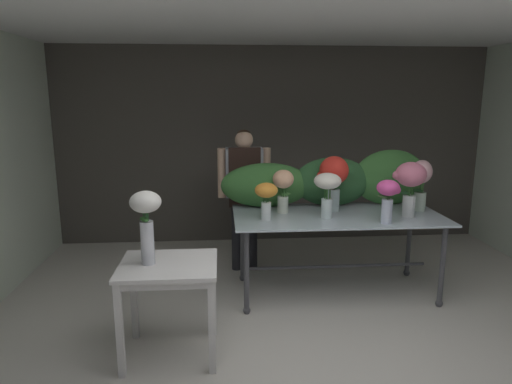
% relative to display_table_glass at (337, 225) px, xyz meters
% --- Properties ---
extents(ground_plane, '(8.28, 8.28, 0.00)m').
position_rel_display_table_glass_xyz_m(ground_plane, '(-0.43, -0.00, -0.71)').
color(ground_plane, beige).
extents(wall_back, '(5.88, 0.12, 2.61)m').
position_rel_display_table_glass_xyz_m(wall_back, '(-0.43, 1.88, 0.59)').
color(wall_back, '#4C4742').
rests_on(wall_back, ground).
extents(ceiling_slab, '(6.00, 3.88, 0.12)m').
position_rel_display_table_glass_xyz_m(ceiling_slab, '(-0.43, -0.00, 1.96)').
color(ceiling_slab, silver).
rests_on(ceiling_slab, wall_back).
extents(display_table_glass, '(2.05, 0.97, 0.83)m').
position_rel_display_table_glass_xyz_m(display_table_glass, '(0.00, 0.00, 0.00)').
color(display_table_glass, '#B0C2CE').
rests_on(display_table_glass, ground).
extents(side_table_white, '(0.73, 0.63, 0.75)m').
position_rel_display_table_glass_xyz_m(side_table_white, '(-1.54, -1.01, -0.07)').
color(side_table_white, white).
rests_on(side_table_white, ground).
extents(florist, '(0.59, 0.24, 1.61)m').
position_rel_display_table_glass_xyz_m(florist, '(-0.88, 0.72, 0.28)').
color(florist, '#232328').
rests_on(florist, ground).
extents(foliage_backdrop, '(2.19, 0.31, 0.59)m').
position_rel_display_table_glass_xyz_m(foliage_backdrop, '(-0.04, 0.37, 0.37)').
color(foliage_backdrop, '#387033').
rests_on(foliage_backdrop, display_table_glass).
extents(vase_blush_freesia, '(0.20, 0.20, 0.52)m').
position_rel_display_table_glass_xyz_m(vase_blush_freesia, '(0.87, 0.09, 0.43)').
color(vase_blush_freesia, silver).
rests_on(vase_blush_freesia, display_table_glass).
extents(vase_ivory_carnations, '(0.26, 0.26, 0.44)m').
position_rel_display_table_glass_xyz_m(vase_ivory_carnations, '(-0.14, -0.12, 0.41)').
color(vase_ivory_carnations, silver).
rests_on(vase_ivory_carnations, display_table_glass).
extents(vase_sunset_lilies, '(0.22, 0.22, 0.36)m').
position_rel_display_table_glass_xyz_m(vase_sunset_lilies, '(-0.72, -0.15, 0.35)').
color(vase_sunset_lilies, silver).
rests_on(vase_sunset_lilies, display_table_glass).
extents(vase_peach_snapdragons, '(0.21, 0.21, 0.43)m').
position_rel_display_table_glass_xyz_m(vase_peach_snapdragons, '(-0.53, 0.10, 0.39)').
color(vase_peach_snapdragons, silver).
rests_on(vase_peach_snapdragons, display_table_glass).
extents(vase_scarlet_peonies, '(0.32, 0.29, 0.56)m').
position_rel_display_table_glass_xyz_m(vase_scarlet_peonies, '(-0.02, 0.14, 0.47)').
color(vase_scarlet_peonies, silver).
rests_on(vase_scarlet_peonies, display_table_glass).
extents(vase_rosy_dahlias, '(0.32, 0.29, 0.53)m').
position_rel_display_table_glass_xyz_m(vase_rosy_dahlias, '(0.66, -0.13, 0.47)').
color(vase_rosy_dahlias, silver).
rests_on(vase_rosy_dahlias, display_table_glass).
extents(vase_fuchsia_stock, '(0.21, 0.21, 0.41)m').
position_rel_display_table_glass_xyz_m(vase_fuchsia_stock, '(0.37, -0.35, 0.37)').
color(vase_fuchsia_stock, silver).
rests_on(vase_fuchsia_stock, display_table_glass).
extents(vase_white_roses_tall, '(0.23, 0.23, 0.55)m').
position_rel_display_table_glass_xyz_m(vase_white_roses_tall, '(-1.69, -1.01, 0.39)').
color(vase_white_roses_tall, silver).
rests_on(vase_white_roses_tall, side_table_white).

